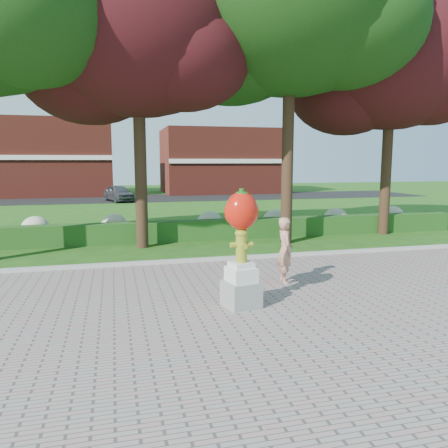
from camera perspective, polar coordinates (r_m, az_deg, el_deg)
ground at (r=11.10m, az=1.98°, el=-8.41°), size 100.00×100.00×0.00m
walkway at (r=7.57m, az=10.81°, el=-16.53°), size 40.00×14.00×0.04m
curb at (r=13.89m, az=-1.47°, el=-4.69°), size 40.00×0.18×0.15m
lawn_hedge at (r=17.68m, az=-4.34°, el=-0.85°), size 24.00×0.70×0.80m
hydrangea_row at (r=18.74m, az=-3.15°, el=0.13°), size 20.10×1.10×0.99m
street at (r=38.45m, az=-9.73°, el=3.35°), size 50.00×8.00×0.02m
building_left at (r=44.77m, az=-23.47°, el=7.93°), size 14.00×8.00×7.00m
building_right at (r=45.55m, az=-0.26°, el=8.21°), size 12.00×8.00×6.40m
tree_mid_left at (r=16.83m, az=-11.67°, el=22.23°), size 8.25×7.04×10.69m
tree_mid_right at (r=17.89m, az=8.15°, el=25.88°), size 9.75×8.32×12.64m
tree_far_right at (r=20.63m, az=20.66°, el=18.28°), size 7.88×6.72×10.21m
hydrant_sculpture at (r=9.33m, az=2.29°, el=-2.76°), size 0.83×0.83×2.56m
woman at (r=11.36m, az=7.96°, el=-3.42°), size 0.45×0.65×1.72m
parked_car at (r=35.77m, az=-13.60°, el=3.95°), size 2.69×4.12×1.31m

